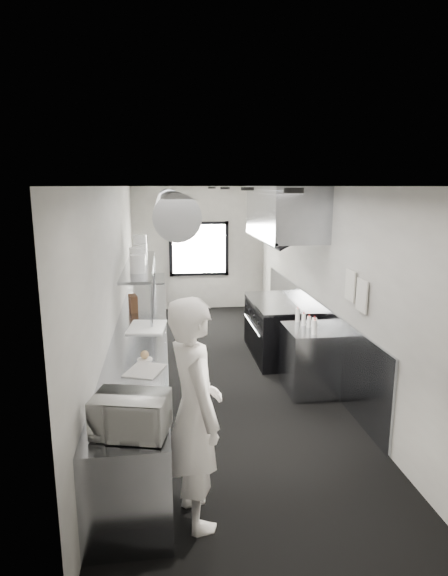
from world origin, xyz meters
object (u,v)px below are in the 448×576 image
object	(u,v)px
cutting_board	(147,327)
squeeze_bottle_a	(315,327)
plate_stack_d	(140,246)
squeeze_bottle_c	(309,322)
pass_shelf	(140,266)
line_cook	(195,412)
prep_counter	(142,362)
deli_tub_b	(110,398)
squeeze_bottle_e	(298,315)
squeeze_bottle_b	(314,325)
squeeze_bottle_d	(304,320)
range	(277,329)
bottle_station	(309,360)
plate_stack_b	(137,258)
small_plate	(145,359)
far_work_table	(149,299)
knife_block	(133,303)
exhaust_hood	(284,213)
plate_stack_a	(138,264)
plate_stack_c	(140,254)
microwave	(131,415)
deli_tub_a	(113,402)

from	to	relation	value
cutting_board	squeeze_bottle_a	xyz separation A→B (m)	(2.19, -0.58, 0.09)
plate_stack_d	squeeze_bottle_c	xyz separation A→B (m)	(2.36, -2.50, -0.78)
pass_shelf	line_cook	distance (m)	4.14
prep_counter	squeeze_bottle_c	size ratio (longest dim) A/B	37.68
deli_tub_b	squeeze_bottle_a	size ratio (longest dim) A/B	0.67
prep_counter	squeeze_bottle_e	size ratio (longest dim) A/B	30.96
squeeze_bottle_b	squeeze_bottle_d	size ratio (longest dim) A/B	1.16
range	deli_tub_b	size ratio (longest dim) A/B	12.33
bottle_station	squeeze_bottle_a	bearing A→B (deg)	-96.86
deli_tub_b	plate_stack_b	world-z (taller)	plate_stack_b
small_plate	plate_stack_b	bearing A→B (deg)	94.05
far_work_table	squeeze_bottle_b	size ratio (longest dim) A/B	5.96
range	squeeze_bottle_e	world-z (taller)	squeeze_bottle_e
knife_block	squeeze_bottle_c	distance (m)	2.71
exhaust_hood	deli_tub_b	size ratio (longest dim) A/B	16.95
plate_stack_a	squeeze_bottle_a	size ratio (longest dim) A/B	1.37
deli_tub_b	plate_stack_c	xyz separation A→B (m)	(0.14, 3.70, 0.78)
bottle_station	squeeze_bottle_b	bearing A→B (deg)	-93.75
range	plate_stack_a	world-z (taller)	plate_stack_a
plate_stack_a	plate_stack_c	distance (m)	0.90
knife_block	line_cook	bearing A→B (deg)	-92.19
knife_block	plate_stack_a	xyz separation A→B (m)	(0.11, -0.34, 0.67)
bottle_station	plate_stack_c	size ratio (longest dim) A/B	2.92
deli_tub_b	squeeze_bottle_c	bearing A→B (deg)	38.63
microwave	deli_tub_b	xyz separation A→B (m)	(-0.22, 0.56, -0.11)
plate_stack_b	squeeze_bottle_e	xyz separation A→B (m)	(2.28, -0.98, -0.73)
squeeze_bottle_c	squeeze_bottle_e	distance (m)	0.31
exhaust_hood	knife_block	xyz separation A→B (m)	(-2.40, -0.18, -1.36)
prep_counter	plate_stack_b	world-z (taller)	plate_stack_b
line_cook	pass_shelf	bearing A→B (deg)	-6.30
line_cook	plate_stack_c	world-z (taller)	line_cook
exhaust_hood	range	xyz separation A→B (m)	(-0.06, 0.00, -1.92)
range	squeeze_bottle_b	size ratio (longest dim) A/B	7.95
far_work_table	deli_tub_a	world-z (taller)	deli_tub_a
squeeze_bottle_b	squeeze_bottle_c	world-z (taller)	squeeze_bottle_b
prep_counter	plate_stack_a	distance (m)	1.42
squeeze_bottle_c	knife_block	bearing A→B (deg)	154.38
prep_counter	pass_shelf	bearing A→B (deg)	91.56
range	microwave	bearing A→B (deg)	-118.89
line_cook	range	bearing A→B (deg)	-38.09
cutting_board	deli_tub_b	bearing A→B (deg)	-96.60
bottle_station	knife_block	size ratio (longest dim) A/B	3.45
range	plate_stack_a	size ratio (longest dim) A/B	5.98
small_plate	plate_stack_c	world-z (taller)	plate_stack_c
exhaust_hood	knife_block	size ratio (longest dim) A/B	8.42
small_plate	cutting_board	bearing A→B (deg)	90.56
deli_tub_b	cutting_board	size ratio (longest dim) A/B	0.20
plate_stack_b	squeeze_bottle_a	distance (m)	2.91
plate_stack_c	deli_tub_b	bearing A→B (deg)	-92.18
exhaust_hood	squeeze_bottle_a	distance (m)	2.16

